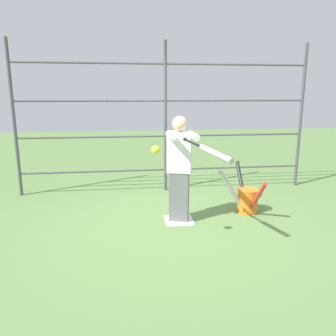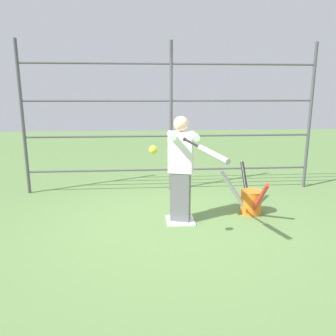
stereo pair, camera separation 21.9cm
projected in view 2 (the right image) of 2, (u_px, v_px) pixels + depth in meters
name	position (u px, v px, depth m)	size (l,w,h in m)	color
ground_plane	(180.00, 221.00, 4.77)	(24.00, 24.00, 0.00)	#608447
home_plate	(180.00, 220.00, 4.76)	(0.40, 0.40, 0.02)	white
fence_backstop	(171.00, 119.00, 6.02)	(5.37, 0.06, 2.73)	#4C4C51
batter	(181.00, 166.00, 4.57)	(0.38, 0.59, 1.52)	slate
baseball_bat_swinging	(209.00, 152.00, 3.65)	(0.41, 0.84, 0.19)	black
softball_in_flight	(153.00, 150.00, 3.64)	(0.10, 0.10, 0.10)	yellow
bat_bucket	(250.00, 200.00, 5.02)	(0.72, 1.17, 0.74)	orange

